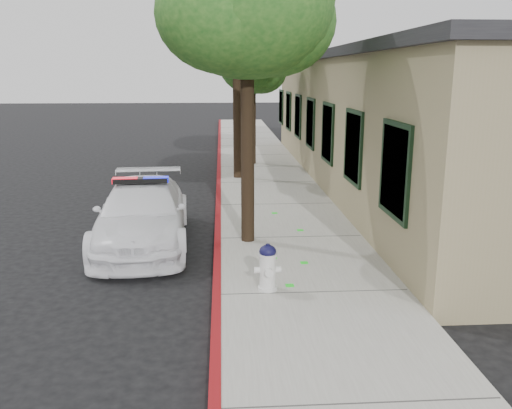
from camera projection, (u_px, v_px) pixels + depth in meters
The scene contains 9 objects.
ground at pixel (213, 303), 8.56m from camera, with size 120.00×120.00×0.00m, color black.
sidewalk at pixel (289, 240), 11.55m from camera, with size 3.20×60.00×0.15m, color gray.
red_curb at pixel (218, 241), 11.45m from camera, with size 0.14×60.00×0.16m, color maroon.
clapboard_building at pixel (424, 120), 17.19m from camera, with size 7.30×20.89×4.24m.
police_car at pixel (142, 214), 11.38m from camera, with size 2.15×4.73×1.46m.
fire_hydrant at pixel (268, 267), 8.63m from camera, with size 0.44×0.38×0.78m.
street_tree_near at pixel (248, 11), 10.20m from camera, with size 3.53×3.36×6.16m.
street_tree_mid at pixel (237, 34), 17.07m from camera, with size 3.42×3.24×6.18m.
street_tree_far at pixel (254, 68), 20.06m from camera, with size 2.59×2.63×4.82m.
Camera 1 is at (0.18, -7.96, 3.59)m, focal length 37.49 mm.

